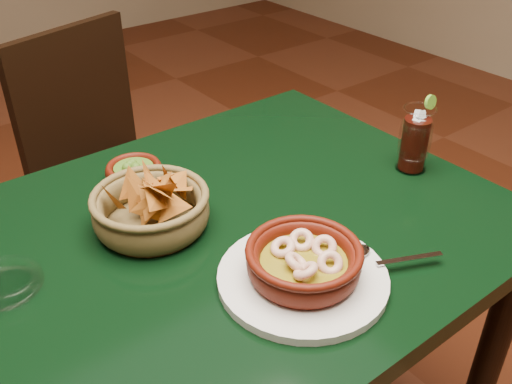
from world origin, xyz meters
TOP-DOWN VIEW (x-y plane):
  - dining_table at (0.00, 0.00)m, footprint 1.20×0.80m
  - dining_chair at (0.17, 0.71)m, footprint 0.52×0.52m
  - shrimp_plate at (0.09, -0.20)m, footprint 0.35×0.27m
  - chip_basket at (-0.02, 0.08)m, footprint 0.24×0.24m
  - guacamole_ramekin at (0.03, 0.24)m, footprint 0.13×0.13m
  - cola_drink at (0.51, -0.08)m, footprint 0.14×0.14m
  - glass_ashtray at (-0.28, 0.07)m, footprint 0.12×0.12m

SIDE VIEW (x-z plane):
  - dining_chair at x=0.17m, z-range 0.05..0.95m
  - dining_table at x=0.00m, z-range 0.28..1.03m
  - glass_ashtray at x=-0.28m, z-range 0.75..0.78m
  - guacamole_ramekin at x=0.03m, z-range 0.75..0.79m
  - shrimp_plate at x=0.09m, z-range 0.74..0.82m
  - chip_basket at x=-0.02m, z-range 0.72..0.86m
  - cola_drink at x=0.51m, z-range 0.74..0.90m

